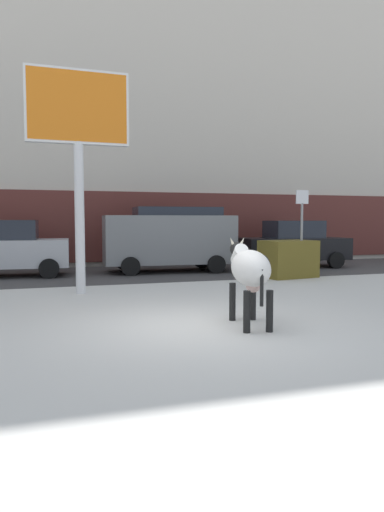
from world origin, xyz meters
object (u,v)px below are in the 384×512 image
object	(u,v)px
billboard	(78,121)
pedestrian_near_billboard	(93,244)
car_grey_van	(169,237)
car_black_sedan	(293,244)
car_silver_hatchback	(13,249)
cow_holstein	(250,269)
dumpster	(288,259)
pedestrian_by_cars	(47,245)
street_sign	(302,226)

from	to	relation	value
billboard	pedestrian_near_billboard	distance (m)	8.18
car_grey_van	car_black_sedan	bearing A→B (deg)	0.98
car_silver_hatchback	car_grey_van	bearing A→B (deg)	-1.64
car_silver_hatchback	car_grey_van	world-z (taller)	car_grey_van
cow_holstein	car_silver_hatchback	size ratio (longest dim) A/B	0.54
cow_holstein	billboard	size ratio (longest dim) A/B	0.35
cow_holstein	car_black_sedan	xyz separation A→B (m)	(6.04, 9.01, -0.09)
car_grey_van	dumpster	world-z (taller)	car_grey_van
car_black_sedan	pedestrian_near_billboard	xyz separation A→B (m)	(-7.46, 3.02, -0.03)
cow_holstein	dumpster	bearing A→B (deg)	55.51
pedestrian_by_cars	car_silver_hatchback	bearing A→B (deg)	-110.95
car_black_sedan	cow_holstein	bearing A→B (deg)	-123.86
cow_holstein	car_black_sedan	bearing A→B (deg)	56.14
billboard	pedestrian_by_cars	bearing A→B (deg)	95.29
cow_holstein	car_grey_van	distance (m)	8.98
car_black_sedan	pedestrian_by_cars	world-z (taller)	car_black_sedan
car_silver_hatchback	pedestrian_by_cars	distance (m)	3.17
car_silver_hatchback	car_black_sedan	size ratio (longest dim) A/B	0.84
cow_holstein	car_black_sedan	size ratio (longest dim) A/B	0.45
car_silver_hatchback	car_black_sedan	bearing A→B (deg)	-0.35
car_black_sedan	pedestrian_near_billboard	size ratio (longest dim) A/B	2.49
cow_holstein	pedestrian_by_cars	distance (m)	12.45
car_grey_van	pedestrian_near_billboard	distance (m)	3.93
car_silver_hatchback	dumpster	xyz separation A→B (m)	(8.53, -2.98, -0.33)
car_silver_hatchback	pedestrian_near_billboard	distance (m)	4.16
car_black_sedan	street_sign	bearing A→B (deg)	-115.66
pedestrian_near_billboard	dumpster	world-z (taller)	pedestrian_near_billboard
billboard	car_black_sedan	xyz separation A→B (m)	(8.57, 4.32, -3.41)
car_silver_hatchback	car_grey_van	size ratio (longest dim) A/B	0.76
pedestrian_near_billboard	pedestrian_by_cars	size ratio (longest dim) A/B	1.00
cow_holstein	billboard	bearing A→B (deg)	118.36
car_silver_hatchback	pedestrian_by_cars	bearing A→B (deg)	69.05
car_grey_van	street_sign	xyz separation A→B (m)	(3.61, -2.99, 0.43)
billboard	pedestrian_near_billboard	world-z (taller)	billboard
cow_holstein	dumpster	xyz separation A→B (m)	(4.19, 6.10, -0.40)
car_grey_van	car_silver_hatchback	bearing A→B (deg)	178.36
car_black_sedan	dumpster	size ratio (longest dim) A/B	2.53
car_black_sedan	street_sign	world-z (taller)	street_sign
cow_holstein	car_black_sedan	distance (m)	10.85
pedestrian_by_cars	dumpster	distance (m)	9.49
cow_holstein	car_grey_van	bearing A→B (deg)	83.86
car_silver_hatchback	dumpster	world-z (taller)	car_silver_hatchback
pedestrian_near_billboard	car_grey_van	bearing A→B (deg)	-52.66
car_grey_van	street_sign	distance (m)	4.70
car_silver_hatchback	street_sign	bearing A→B (deg)	-19.40
cow_holstein	pedestrian_by_cars	world-z (taller)	pedestrian_by_cars
car_silver_hatchback	street_sign	xyz separation A→B (m)	(8.91, -3.14, 0.74)
street_sign	car_grey_van	bearing A→B (deg)	140.38
cow_holstein	car_silver_hatchback	distance (m)	10.06
car_black_sedan	billboard	bearing A→B (deg)	-153.25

